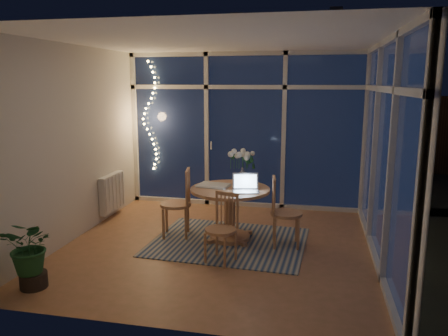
{
  "coord_description": "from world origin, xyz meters",
  "views": [
    {
      "loc": [
        1.17,
        -5.27,
        2.11
      ],
      "look_at": [
        0.0,
        0.25,
        1.0
      ],
      "focal_mm": 35.0,
      "sensor_mm": 36.0,
      "label": 1
    }
  ],
  "objects_px": {
    "dining_table": "(230,214)",
    "chair_left": "(176,203)",
    "laptop": "(246,183)",
    "potted_plant": "(31,253)",
    "flower_vase": "(243,176)",
    "chair_right": "(286,212)",
    "chair_front": "(221,228)"
  },
  "relations": [
    {
      "from": "chair_right",
      "to": "potted_plant",
      "type": "relative_size",
      "value": 1.22
    },
    {
      "from": "dining_table",
      "to": "chair_front",
      "type": "relative_size",
      "value": 1.26
    },
    {
      "from": "dining_table",
      "to": "potted_plant",
      "type": "relative_size",
      "value": 1.39
    },
    {
      "from": "chair_left",
      "to": "dining_table",
      "type": "bearing_deg",
      "value": 79.94
    },
    {
      "from": "laptop",
      "to": "chair_right",
      "type": "bearing_deg",
      "value": -3.51
    },
    {
      "from": "chair_right",
      "to": "laptop",
      "type": "xyz_separation_m",
      "value": [
        -0.52,
        -0.08,
        0.38
      ]
    },
    {
      "from": "dining_table",
      "to": "flower_vase",
      "type": "height_order",
      "value": "flower_vase"
    },
    {
      "from": "dining_table",
      "to": "chair_front",
      "type": "height_order",
      "value": "chair_front"
    },
    {
      "from": "chair_right",
      "to": "chair_front",
      "type": "distance_m",
      "value": 0.99
    },
    {
      "from": "laptop",
      "to": "chair_front",
      "type": "bearing_deg",
      "value": -120.12
    },
    {
      "from": "chair_front",
      "to": "dining_table",
      "type": "bearing_deg",
      "value": 110.68
    },
    {
      "from": "potted_plant",
      "to": "chair_front",
      "type": "bearing_deg",
      "value": 30.47
    },
    {
      "from": "flower_vase",
      "to": "chair_right",
      "type": "bearing_deg",
      "value": -31.46
    },
    {
      "from": "dining_table",
      "to": "potted_plant",
      "type": "height_order",
      "value": "potted_plant"
    },
    {
      "from": "dining_table",
      "to": "chair_left",
      "type": "height_order",
      "value": "chair_left"
    },
    {
      "from": "chair_front",
      "to": "laptop",
      "type": "distance_m",
      "value": 0.76
    },
    {
      "from": "chair_left",
      "to": "chair_front",
      "type": "xyz_separation_m",
      "value": [
        0.8,
        -0.75,
        -0.06
      ]
    },
    {
      "from": "dining_table",
      "to": "flower_vase",
      "type": "xyz_separation_m",
      "value": [
        0.11,
        0.31,
        0.47
      ]
    },
    {
      "from": "potted_plant",
      "to": "flower_vase",
      "type": "bearing_deg",
      "value": 48.87
    },
    {
      "from": "flower_vase",
      "to": "potted_plant",
      "type": "distance_m",
      "value": 2.84
    },
    {
      "from": "chair_right",
      "to": "laptop",
      "type": "height_order",
      "value": "laptop"
    },
    {
      "from": "chair_front",
      "to": "flower_vase",
      "type": "height_order",
      "value": "flower_vase"
    },
    {
      "from": "laptop",
      "to": "potted_plant",
      "type": "height_order",
      "value": "laptop"
    },
    {
      "from": "chair_left",
      "to": "chair_right",
      "type": "relative_size",
      "value": 1.04
    },
    {
      "from": "dining_table",
      "to": "flower_vase",
      "type": "distance_m",
      "value": 0.57
    },
    {
      "from": "chair_left",
      "to": "laptop",
      "type": "height_order",
      "value": "laptop"
    },
    {
      "from": "chair_left",
      "to": "chair_right",
      "type": "bearing_deg",
      "value": 76.21
    },
    {
      "from": "dining_table",
      "to": "potted_plant",
      "type": "distance_m",
      "value": 2.5
    },
    {
      "from": "chair_front",
      "to": "potted_plant",
      "type": "relative_size",
      "value": 1.11
    },
    {
      "from": "flower_vase",
      "to": "chair_left",
      "type": "bearing_deg",
      "value": -159.4
    },
    {
      "from": "laptop",
      "to": "potted_plant",
      "type": "distance_m",
      "value": 2.61
    },
    {
      "from": "chair_left",
      "to": "flower_vase",
      "type": "height_order",
      "value": "chair_left"
    }
  ]
}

